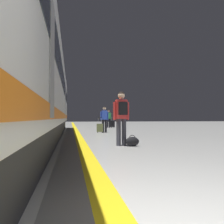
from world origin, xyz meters
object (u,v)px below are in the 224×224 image
object	(u,v)px
passenger_near	(121,114)
suitcase_far	(112,124)
high_speed_train	(19,72)
duffel_bag_near	(132,141)
suitcase_mid	(100,128)
passenger_mid	(104,117)
passenger_far	(109,117)

from	to	relation	value
passenger_near	suitcase_far	distance (m)	14.72
high_speed_train	duffel_bag_near	size ratio (longest dim) A/B	68.99
passenger_near	suitcase_mid	distance (m)	6.99
passenger_near	passenger_mid	bearing A→B (deg)	86.45
duffel_bag_near	passenger_near	bearing A→B (deg)	152.19
duffel_bag_near	suitcase_mid	xyz separation A→B (m)	(-0.19, 7.12, 0.15)
high_speed_train	suitcase_far	xyz separation A→B (m)	(5.63, 13.40, -2.15)
duffel_bag_near	suitcase_far	world-z (taller)	suitcase_far
passenger_mid	suitcase_mid	distance (m)	0.75
passenger_far	suitcase_far	world-z (taller)	passenger_far
high_speed_train	suitcase_mid	bearing A→B (deg)	58.72
suitcase_mid	passenger_near	bearing A→B (deg)	-91.05
high_speed_train	passenger_near	xyz separation A→B (m)	(3.40, -1.14, -1.46)
passenger_near	passenger_far	xyz separation A→B (m)	(1.91, 14.83, -0.08)
high_speed_train	passenger_mid	xyz separation A→B (m)	(3.85, 6.06, -1.57)
passenger_far	high_speed_train	bearing A→B (deg)	-111.19
passenger_near	passenger_far	world-z (taller)	passenger_near
duffel_bag_near	passenger_mid	world-z (taller)	passenger_mid
passenger_near	passenger_mid	size ratio (longest dim) A/B	1.09
suitcase_mid	suitcase_far	world-z (taller)	suitcase_far
passenger_near	duffel_bag_near	distance (m)	0.96
passenger_far	suitcase_far	size ratio (longest dim) A/B	1.61
high_speed_train	passenger_mid	bearing A→B (deg)	57.59
suitcase_mid	passenger_far	xyz separation A→B (m)	(1.78, 7.88, 0.66)
passenger_far	passenger_mid	bearing A→B (deg)	-100.83
suitcase_mid	suitcase_far	bearing A→B (deg)	74.54
passenger_near	duffel_bag_near	world-z (taller)	passenger_near
high_speed_train	passenger_far	world-z (taller)	high_speed_train
duffel_bag_near	suitcase_far	distance (m)	14.83
duffel_bag_near	suitcase_far	size ratio (longest dim) A/B	0.43
high_speed_train	suitcase_mid	world-z (taller)	high_speed_train
passenger_mid	passenger_far	world-z (taller)	passenger_far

